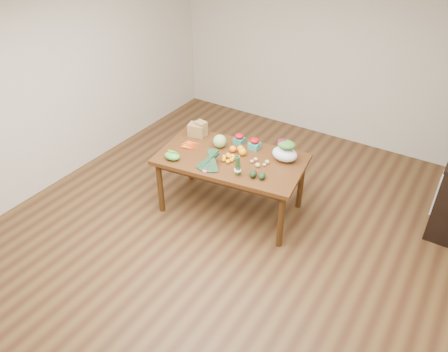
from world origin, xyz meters
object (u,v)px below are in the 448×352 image
Objects in this scene: salad_bag at (285,152)px; kale_bunch at (209,162)px; mandarin_cluster at (229,157)px; dining_table at (231,184)px; cabbage at (220,141)px; asparagus_bundle at (238,165)px; paper_bag at (197,129)px.

kale_bunch is at bearing -137.43° from salad_bag.
mandarin_cluster is at bearing -147.66° from salad_bag.
dining_table is 10.48× the size of cabbage.
mandarin_cluster is at bearing 130.30° from asparagus_bundle.
asparagus_bundle is (0.24, -0.21, 0.08)m from mandarin_cluster.
salad_bag is at bearing 18.65° from dining_table.
asparagus_bundle is at bearing -41.74° from mandarin_cluster.
salad_bag reaches higher than dining_table.
asparagus_bundle reaches higher than paper_bag.
dining_table is 6.72× the size of asparagus_bundle.
paper_bag is 1.08× the size of asparagus_bundle.
salad_bag is at bearing 53.70° from asparagus_bundle.
paper_bag is (-0.64, 0.22, 0.47)m from dining_table.
salad_bag is at bearing 2.73° from paper_bag.
dining_table is 0.82m from paper_bag.
dining_table is 0.42m from mandarin_cluster.
cabbage is 0.64× the size of asparagus_bundle.
kale_bunch is at bearing -115.35° from dining_table.
paper_bag is at bearing 167.17° from cabbage.
salad_bag is (1.18, 0.06, 0.02)m from paper_bag.
asparagus_bundle is at bearing -118.33° from salad_bag.
asparagus_bundle reaches higher than salad_bag.
dining_table is 0.62m from asparagus_bundle.
cabbage is 0.80m from salad_bag.
dining_table is 0.78m from salad_bag.
paper_bag is 0.67× the size of kale_bunch.
cabbage is at bearing 144.41° from dining_table.
asparagus_bundle is at bearing -0.62° from kale_bunch.
paper_bag is at bearing 153.29° from dining_table.
asparagus_bundle is 0.85× the size of salad_bag.
paper_bag is 0.41m from cabbage.
paper_bag reaches higher than kale_bunch.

